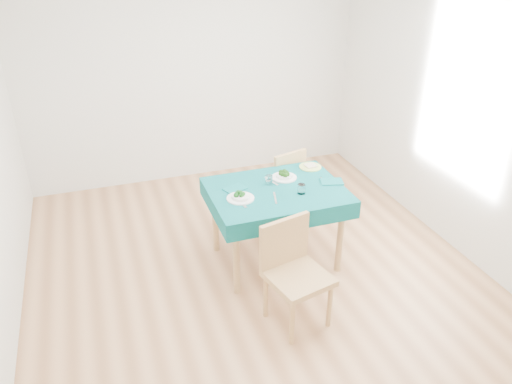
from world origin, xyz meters
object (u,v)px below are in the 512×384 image
object	(u,v)px
bowl_near	(240,195)
bowl_far	(284,175)
table	(276,226)
chair_near	(299,265)
side_plate	(310,167)
chair_far	(279,180)

from	to	relation	value
bowl_near	bowl_far	xyz separation A→B (m)	(0.50, 0.25, -0.00)
table	bowl_near	size ratio (longest dim) A/B	4.98
chair_near	bowl_far	world-z (taller)	chair_near
bowl_far	side_plate	xyz separation A→B (m)	(0.33, 0.13, -0.03)
bowl_near	chair_far	bearing A→B (deg)	48.68
table	chair_near	xyz separation A→B (m)	(-0.14, -0.84, 0.17)
bowl_near	side_plate	size ratio (longest dim) A/B	1.11
bowl_far	side_plate	size ratio (longest dim) A/B	1.08
table	chair_far	xyz separation A→B (m)	(0.30, 0.68, 0.10)
chair_far	bowl_near	world-z (taller)	chair_far
chair_far	bowl_near	size ratio (longest dim) A/B	4.02
chair_far	bowl_far	bearing A→B (deg)	56.80
table	chair_far	distance (m)	0.75
chair_near	bowl_far	size ratio (longest dim) A/B	4.74
table	chair_far	bearing A→B (deg)	66.24
table	side_plate	size ratio (longest dim) A/B	5.50
chair_near	side_plate	size ratio (longest dim) A/B	5.14
chair_far	bowl_far	size ratio (longest dim) A/B	4.10
chair_far	bowl_far	distance (m)	0.60
chair_near	chair_far	bearing A→B (deg)	60.90
bowl_near	bowl_far	size ratio (longest dim) A/B	1.02
chair_far	table	bearing A→B (deg)	50.11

